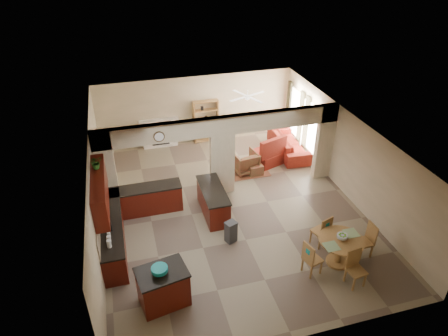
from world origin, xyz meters
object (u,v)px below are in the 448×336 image
object	(u,v)px
kitchen_island	(163,287)
dining_table	(340,248)
sofa	(289,144)
armchair	(245,162)

from	to	relation	value
kitchen_island	dining_table	world-z (taller)	kitchen_island
dining_table	sofa	size ratio (longest dim) A/B	0.47
sofa	armchair	size ratio (longest dim) A/B	2.93
kitchen_island	dining_table	xyz separation A→B (m)	(4.73, 0.06, 0.02)
kitchen_island	sofa	world-z (taller)	kitchen_island
sofa	armchair	bearing A→B (deg)	116.30
dining_table	armchair	xyz separation A→B (m)	(-0.96, 5.18, -0.14)
kitchen_island	armchair	distance (m)	6.46
dining_table	armchair	bearing A→B (deg)	100.47
dining_table	kitchen_island	bearing A→B (deg)	-179.27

